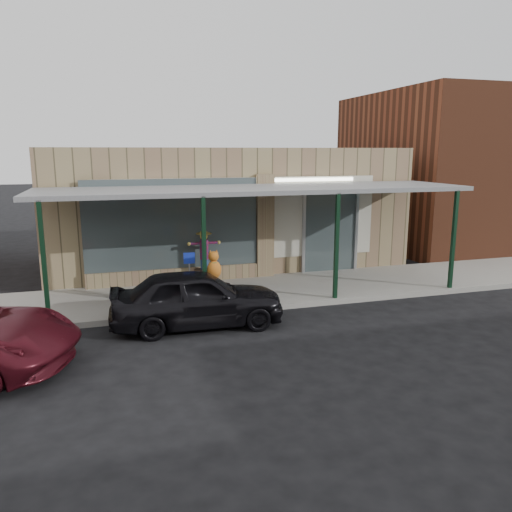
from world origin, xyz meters
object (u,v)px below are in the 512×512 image
object	(u,v)px
barrel_scarecrow	(204,265)
barrel_pumpkin	(171,289)
parked_sedan	(197,298)
handicap_sign	(190,271)

from	to	relation	value
barrel_scarecrow	barrel_pumpkin	xyz separation A→B (m)	(-1.17, -1.29, -0.31)
barrel_pumpkin	parked_sedan	world-z (taller)	parked_sedan
barrel_scarecrow	handicap_sign	size ratio (longest dim) A/B	1.20
barrel_pumpkin	handicap_sign	distance (m)	1.07
barrel_pumpkin	handicap_sign	size ratio (longest dim) A/B	0.54
barrel_scarecrow	parked_sedan	bearing A→B (deg)	-124.59
barrel_pumpkin	parked_sedan	bearing A→B (deg)	-79.27
handicap_sign	parked_sedan	distance (m)	1.29
barrel_scarecrow	handicap_sign	bearing A→B (deg)	-131.67
barrel_scarecrow	barrel_pumpkin	size ratio (longest dim) A/B	2.22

